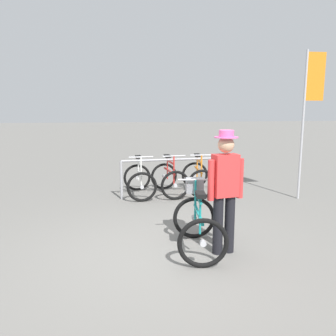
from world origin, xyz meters
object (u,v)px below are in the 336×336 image
at_px(racked_bike_white, 139,180).
at_px(racked_bike_red, 169,179).
at_px(racked_bike_orange, 198,178).
at_px(featured_bicycle, 198,219).
at_px(person_with_featured_bike, 225,187).
at_px(banner_flag, 310,97).

bearing_deg(racked_bike_white, racked_bike_red, 4.09).
height_order(racked_bike_red, racked_bike_orange, same).
bearing_deg(featured_bicycle, racked_bike_white, 101.71).
distance_m(racked_bike_white, racked_bike_orange, 1.40).
height_order(racked_bike_red, person_with_featured_bike, person_with_featured_bike).
relative_size(racked_bike_red, banner_flag, 0.37).
distance_m(racked_bike_red, person_with_featured_bike, 3.41).
relative_size(racked_bike_red, racked_bike_orange, 1.05).
distance_m(person_with_featured_bike, banner_flag, 3.92).
bearing_deg(racked_bike_white, banner_flag, -10.94).
bearing_deg(racked_bike_white, person_with_featured_bike, -73.43).
distance_m(racked_bike_red, racked_bike_orange, 0.70).
relative_size(racked_bike_white, racked_bike_orange, 1.02).
xyz_separation_m(racked_bike_red, racked_bike_orange, (0.70, 0.05, 0.00)).
relative_size(racked_bike_white, featured_bicycle, 0.95).
height_order(racked_bike_white, banner_flag, banner_flag).
xyz_separation_m(racked_bike_white, banner_flag, (3.63, -0.70, 1.86)).
bearing_deg(racked_bike_orange, racked_bike_red, -175.91).
height_order(featured_bicycle, person_with_featured_bike, person_with_featured_bike).
relative_size(racked_bike_white, banner_flag, 0.36).
xyz_separation_m(racked_bike_orange, banner_flag, (2.23, -0.80, 1.86)).
height_order(racked_bike_white, racked_bike_orange, same).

